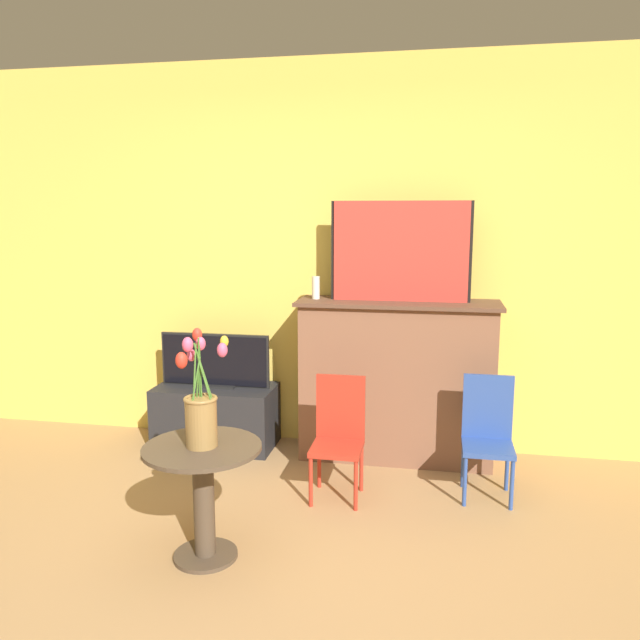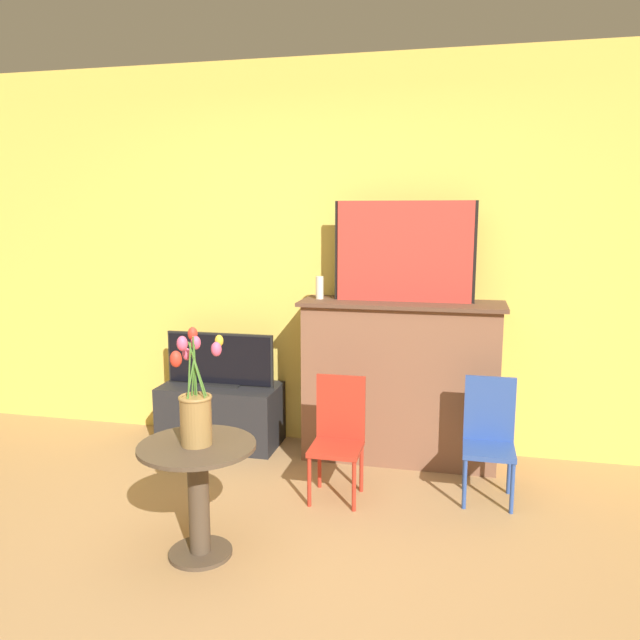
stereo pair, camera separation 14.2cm
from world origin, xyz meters
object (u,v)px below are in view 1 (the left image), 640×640
object	(u,v)px
tv_monitor	(215,361)
vase_tulips	(201,409)
painting	(400,251)
chair_red	(339,432)
chair_blue	(488,432)

from	to	relation	value
tv_monitor	vase_tulips	world-z (taller)	vase_tulips
painting	chair_red	size ratio (longest dim) A/B	1.29
tv_monitor	chair_red	bearing A→B (deg)	-32.37
tv_monitor	vase_tulips	size ratio (longest dim) A/B	1.42
tv_monitor	vase_tulips	bearing A→B (deg)	-72.16
vase_tulips	chair_red	bearing A→B (deg)	56.90
tv_monitor	chair_blue	bearing A→B (deg)	-13.85
chair_blue	vase_tulips	xyz separation A→B (m)	(-1.39, -0.98, 0.37)
tv_monitor	chair_red	xyz separation A→B (m)	(0.99, -0.63, -0.23)
chair_red	vase_tulips	size ratio (longest dim) A/B	1.28
painting	chair_blue	xyz separation A→B (m)	(0.56, -0.49, -1.02)
chair_red	chair_blue	size ratio (longest dim) A/B	1.00
tv_monitor	chair_red	world-z (taller)	tv_monitor
chair_blue	vase_tulips	size ratio (longest dim) A/B	1.28
chair_blue	vase_tulips	distance (m)	1.74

